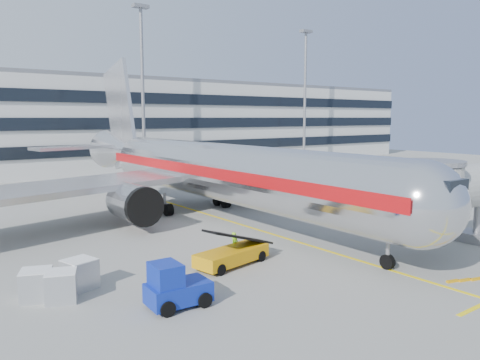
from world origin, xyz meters
TOP-DOWN VIEW (x-y plane):
  - ground at (0.00, 0.00)m, footprint 180.00×180.00m
  - lead_in_line at (0.00, 10.00)m, footprint 0.25×70.00m
  - main_jet at (0.00, 11.72)m, footprint 50.95×48.70m
  - terminal at (0.00, 57.95)m, footprint 150.00×24.25m
  - light_mast_centre at (8.00, 42.00)m, footprint 2.40×1.20m
  - light_mast_east at (42.00, 42.00)m, footprint 2.40×1.20m
  - belt_loader at (-6.95, -1.88)m, footprint 5.32×2.69m
  - baggage_tug at (-12.82, -5.43)m, footprint 3.05×2.05m
  - cargo_container_left at (-17.84, -0.55)m, footprint 1.85×1.85m
  - cargo_container_right at (-16.90, -1.48)m, footprint 1.84×1.84m
  - cargo_container_front at (-15.62, -0.27)m, footprint 1.81×1.81m
  - ramp_worker at (-5.92, -0.77)m, footprint 0.71×0.59m

SIDE VIEW (x-z plane):
  - ground at x=0.00m, z-range 0.00..0.00m
  - lead_in_line at x=0.00m, z-range 0.00..0.01m
  - belt_loader at x=-6.95m, z-range -0.54..1.95m
  - cargo_container_right at x=-16.90m, z-range 0.00..1.52m
  - cargo_container_left at x=-17.84m, z-range 0.00..1.52m
  - cargo_container_front at x=-15.62m, z-range 0.00..1.57m
  - ramp_worker at x=-5.92m, z-range 0.00..1.67m
  - baggage_tug at x=-12.82m, z-range -0.14..2.08m
  - main_jet at x=0.00m, z-range -3.79..12.26m
  - terminal at x=0.00m, z-range 0.00..15.60m
  - light_mast_centre at x=8.00m, z-range 2.15..27.60m
  - light_mast_east at x=42.00m, z-range 2.15..27.60m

